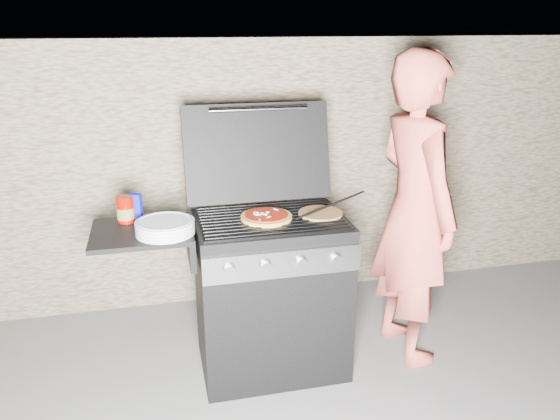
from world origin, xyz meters
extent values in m
plane|color=#62615F|center=(0.00, 0.00, 0.00)|extent=(50.00, 50.00, 0.00)
cube|color=gray|center=(0.00, 1.05, 0.90)|extent=(8.00, 0.35, 1.80)
cylinder|color=tan|center=(0.27, -0.01, 0.92)|extent=(0.27, 0.27, 0.01)
cylinder|color=#8B0900|center=(-0.75, 0.14, 0.97)|extent=(0.10, 0.10, 0.14)
cube|color=#0D12A2|center=(-0.70, 0.17, 0.97)|extent=(0.07, 0.06, 0.14)
cylinder|color=silver|center=(-0.55, -0.08, 0.94)|extent=(0.29, 0.29, 0.07)
imported|color=#CC4F43|center=(0.83, -0.02, 0.89)|extent=(0.48, 0.68, 1.78)
cylinder|color=black|center=(0.33, 0.00, 0.96)|extent=(0.44, 0.15, 0.09)
camera|label=1|loc=(-0.58, -2.66, 1.91)|focal=35.00mm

